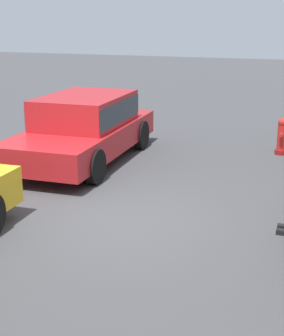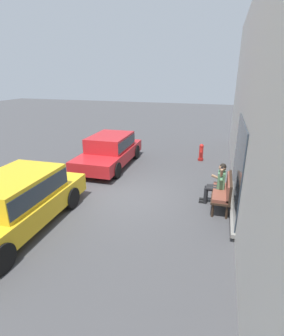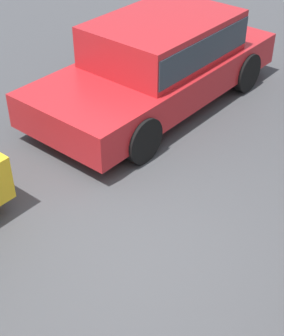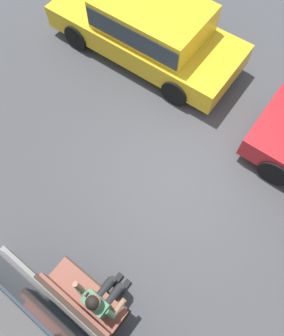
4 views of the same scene
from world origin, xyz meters
name	(u,v)px [view 1 (image 1 of 4)]	position (x,y,z in m)	size (l,w,h in m)	color
ground_plane	(127,220)	(0.00, 0.00, 0.00)	(60.00, 60.00, 0.00)	#424244
parked_car_near	(84,125)	(-2.83, -2.04, 0.75)	(4.35, 1.94, 1.36)	red
fire_hydrant	(282,137)	(-4.68, 1.83, 0.39)	(0.38, 0.26, 0.81)	maroon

